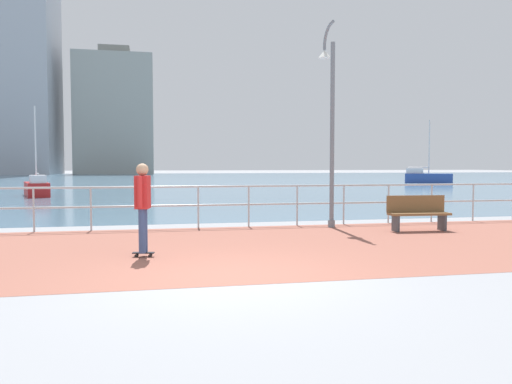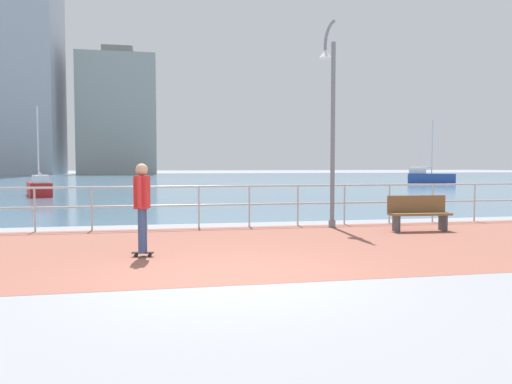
{
  "view_description": "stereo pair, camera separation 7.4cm",
  "coord_description": "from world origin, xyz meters",
  "px_view_note": "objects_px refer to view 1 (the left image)",
  "views": [
    {
      "loc": [
        -1.11,
        -7.46,
        1.72
      ],
      "look_at": [
        1.12,
        3.6,
        1.1
      ],
      "focal_mm": 34.65,
      "sensor_mm": 36.0,
      "label": 1
    },
    {
      "loc": [
        -1.04,
        -7.47,
        1.72
      ],
      "look_at": [
        1.12,
        3.6,
        1.1
      ],
      "focal_mm": 34.65,
      "sensor_mm": 36.0,
      "label": 2
    }
  ],
  "objects_px": {
    "lamppost": "(330,114)",
    "park_bench": "(418,213)",
    "sailboat_blue": "(37,188)",
    "skateboarder": "(143,201)",
    "sailboat_teal": "(427,177)"
  },
  "relations": [
    {
      "from": "lamppost",
      "to": "park_bench",
      "type": "bearing_deg",
      "value": -33.27
    },
    {
      "from": "lamppost",
      "to": "sailboat_blue",
      "type": "xyz_separation_m",
      "value": [
        -11.18,
        15.98,
        -2.64
      ]
    },
    {
      "from": "park_bench",
      "to": "sailboat_blue",
      "type": "bearing_deg",
      "value": 127.28
    },
    {
      "from": "lamppost",
      "to": "skateboarder",
      "type": "height_order",
      "value": "lamppost"
    },
    {
      "from": "lamppost",
      "to": "skateboarder",
      "type": "bearing_deg",
      "value": -143.71
    },
    {
      "from": "lamppost",
      "to": "park_bench",
      "type": "relative_size",
      "value": 3.47
    },
    {
      "from": "park_bench",
      "to": "sailboat_teal",
      "type": "height_order",
      "value": "sailboat_teal"
    },
    {
      "from": "sailboat_blue",
      "to": "lamppost",
      "type": "bearing_deg",
      "value": -55.03
    },
    {
      "from": "sailboat_blue",
      "to": "skateboarder",
      "type": "bearing_deg",
      "value": -72.43
    },
    {
      "from": "park_bench",
      "to": "sailboat_teal",
      "type": "distance_m",
      "value": 35.96
    },
    {
      "from": "park_bench",
      "to": "sailboat_blue",
      "type": "height_order",
      "value": "sailboat_blue"
    },
    {
      "from": "skateboarder",
      "to": "sailboat_blue",
      "type": "distance_m",
      "value": 20.6
    },
    {
      "from": "skateboarder",
      "to": "park_bench",
      "type": "height_order",
      "value": "skateboarder"
    },
    {
      "from": "skateboarder",
      "to": "sailboat_blue",
      "type": "height_order",
      "value": "sailboat_blue"
    },
    {
      "from": "skateboarder",
      "to": "sailboat_teal",
      "type": "height_order",
      "value": "sailboat_teal"
    }
  ]
}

